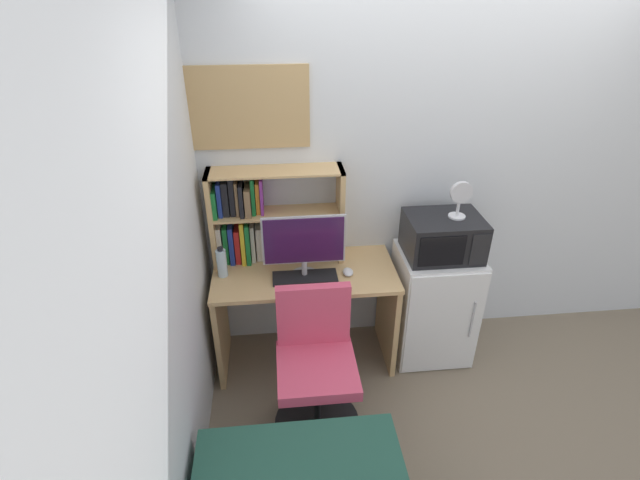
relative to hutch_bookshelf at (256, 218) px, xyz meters
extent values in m
cube|color=silver|center=(1.65, 0.12, 0.22)|extent=(6.40, 0.04, 2.60)
cube|color=silver|center=(-0.37, -1.50, 0.22)|extent=(0.04, 4.40, 2.60)
cube|color=tan|center=(0.31, -0.19, -0.33)|extent=(1.22, 0.58, 0.03)
cube|color=tan|center=(-0.28, -0.19, -0.71)|extent=(0.04, 0.52, 0.74)
cube|color=tan|center=(0.90, -0.19, -0.71)|extent=(0.04, 0.52, 0.74)
cube|color=tan|center=(-0.28, -0.01, 0.01)|extent=(0.03, 0.22, 0.65)
cube|color=tan|center=(0.56, -0.01, 0.01)|extent=(0.03, 0.22, 0.65)
cube|color=tan|center=(0.14, -0.01, 0.33)|extent=(0.87, 0.22, 0.01)
cube|color=tan|center=(0.14, -0.01, 0.03)|extent=(0.81, 0.22, 0.01)
cube|color=silver|center=(-0.25, 0.01, -0.18)|extent=(0.03, 0.17, 0.28)
cube|color=#197233|center=(-0.21, 0.01, -0.18)|extent=(0.03, 0.15, 0.27)
cube|color=navy|center=(-0.17, 0.00, -0.18)|extent=(0.03, 0.17, 0.28)
cube|color=#B21E1E|center=(-0.13, 0.01, -0.19)|extent=(0.04, 0.15, 0.25)
cube|color=gold|center=(-0.09, 0.00, -0.16)|extent=(0.03, 0.18, 0.32)
cube|color=#197233|center=(-0.06, 0.00, -0.17)|extent=(0.03, 0.18, 0.30)
cube|color=silver|center=(-0.03, 0.01, -0.18)|extent=(0.03, 0.14, 0.27)
cube|color=silver|center=(0.01, 0.02, -0.20)|extent=(0.04, 0.12, 0.24)
cube|color=brown|center=(0.05, 0.01, -0.17)|extent=(0.03, 0.16, 0.29)
cube|color=#B21E1E|center=(0.09, 0.00, -0.17)|extent=(0.04, 0.17, 0.29)
cube|color=#197233|center=(-0.25, 0.00, 0.13)|extent=(0.03, 0.19, 0.18)
cube|color=navy|center=(-0.22, 0.01, 0.15)|extent=(0.03, 0.15, 0.23)
cube|color=black|center=(-0.18, 0.01, 0.15)|extent=(0.04, 0.14, 0.23)
cube|color=black|center=(-0.14, 0.01, 0.17)|extent=(0.03, 0.14, 0.25)
cube|color=brown|center=(-0.11, 0.01, 0.15)|extent=(0.02, 0.15, 0.23)
cube|color=black|center=(-0.08, 0.00, 0.15)|extent=(0.03, 0.18, 0.22)
cube|color=brown|center=(-0.04, 0.00, 0.13)|extent=(0.04, 0.19, 0.19)
cube|color=#197233|center=(-0.01, 0.01, 0.16)|extent=(0.02, 0.14, 0.25)
cube|color=orange|center=(0.02, 0.02, 0.15)|extent=(0.03, 0.12, 0.21)
cube|color=purple|center=(0.05, 0.01, 0.16)|extent=(0.02, 0.14, 0.24)
cylinder|color=#B7B7BC|center=(0.30, -0.25, -0.31)|extent=(0.19, 0.19, 0.02)
cylinder|color=#B7B7BC|center=(0.30, -0.25, -0.25)|extent=(0.04, 0.04, 0.10)
cube|color=#B7B7BC|center=(0.30, -0.25, -0.05)|extent=(0.53, 0.01, 0.33)
cube|color=#33143D|center=(0.30, -0.25, -0.05)|extent=(0.50, 0.02, 0.31)
cube|color=black|center=(0.30, -0.28, -0.31)|extent=(0.42, 0.15, 0.02)
ellipsoid|color=silver|center=(0.59, -0.26, -0.30)|extent=(0.07, 0.09, 0.04)
cylinder|color=silver|center=(-0.23, -0.19, -0.22)|extent=(0.07, 0.07, 0.19)
cylinder|color=black|center=(-0.23, -0.19, -0.12)|extent=(0.04, 0.04, 0.02)
cube|color=white|center=(1.23, -0.19, -0.66)|extent=(0.54, 0.47, 0.84)
cube|color=white|center=(1.23, -0.43, -0.66)|extent=(0.52, 0.01, 0.81)
cylinder|color=#B2B2B7|center=(1.41, -0.44, -0.62)|extent=(0.01, 0.01, 0.30)
cube|color=black|center=(1.23, -0.19, -0.10)|extent=(0.49, 0.38, 0.27)
cube|color=black|center=(1.16, -0.38, -0.10)|extent=(0.29, 0.01, 0.21)
cube|color=black|center=(1.40, -0.38, -0.10)|extent=(0.12, 0.01, 0.22)
cylinder|color=silver|center=(1.30, -0.19, 0.04)|extent=(0.11, 0.11, 0.01)
cylinder|color=silver|center=(1.30, -0.19, 0.10)|extent=(0.02, 0.02, 0.10)
cylinder|color=silver|center=(1.30, -0.20, 0.21)|extent=(0.14, 0.03, 0.14)
cylinder|color=black|center=(0.33, -0.81, -1.06)|extent=(0.53, 0.53, 0.04)
cylinder|color=black|center=(0.33, -0.81, -0.84)|extent=(0.04, 0.04, 0.44)
cube|color=#D84766|center=(0.33, -0.81, -0.60)|extent=(0.46, 0.46, 0.07)
cube|color=#D84766|center=(0.33, -0.60, -0.36)|extent=(0.44, 0.06, 0.41)
cube|color=tan|center=(-0.01, 0.09, 0.70)|extent=(0.76, 0.02, 0.50)
camera|label=1|loc=(0.14, -2.81, 1.42)|focal=26.45mm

